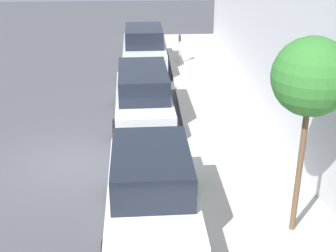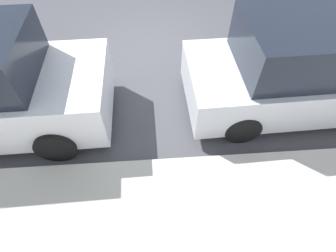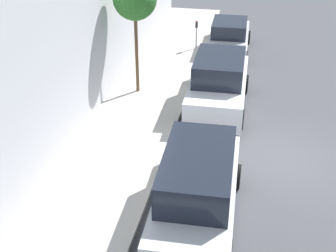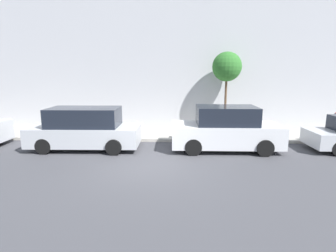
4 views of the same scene
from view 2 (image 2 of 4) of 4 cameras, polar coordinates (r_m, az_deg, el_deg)
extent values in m
plane|color=#424247|center=(7.25, -3.30, 16.49)|extent=(60.00, 60.00, 0.00)
cube|color=#B2ADA3|center=(4.20, -0.73, -25.72)|extent=(3.03, 32.00, 0.15)
cylinder|color=black|center=(6.21, -20.07, 10.34)|extent=(0.22, 0.72, 0.72)
cylinder|color=black|center=(5.00, -23.20, -3.91)|extent=(0.22, 0.72, 0.72)
cube|color=#B7BABF|center=(6.03, 28.35, 8.97)|extent=(2.04, 4.95, 0.84)
cube|color=black|center=(5.58, 31.68, 15.18)|extent=(1.76, 3.15, 0.84)
cylinder|color=black|center=(6.25, 11.84, 12.73)|extent=(0.22, 0.69, 0.69)
cylinder|color=black|center=(5.04, 15.84, -0.36)|extent=(0.22, 0.69, 0.69)
camera|label=1|loc=(13.17, -90.58, 16.68)|focal=50.00mm
camera|label=3|loc=(13.87, 86.98, 29.65)|focal=50.00mm
camera|label=4|loc=(15.30, -12.91, 48.02)|focal=28.00mm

